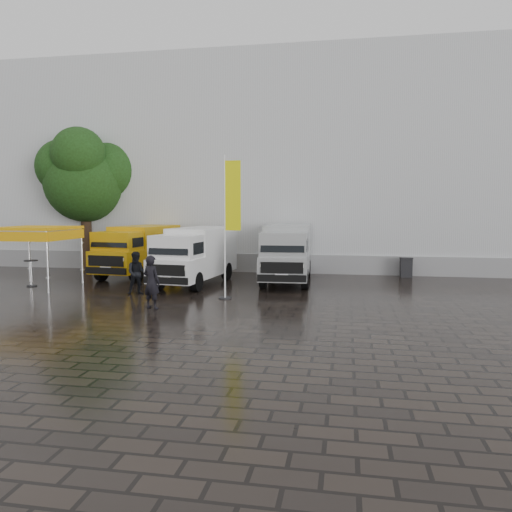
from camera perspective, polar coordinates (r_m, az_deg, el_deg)
The scene contains 13 objects.
ground at distance 19.30m, azimuth -1.87°, elevation -4.90°, with size 120.00×120.00×0.00m, color black.
exhibition_hall at distance 34.70m, azimuth 7.06°, elevation 9.63°, with size 44.00×16.00×12.00m, color silver.
hall_plinth at distance 26.75m, azimuth 5.93°, elevation -0.92°, with size 44.00×0.15×1.00m, color gray.
van_yellow at distance 25.98m, azimuth -13.38°, elevation 0.50°, with size 2.13×5.55×2.56m, color #D0960A, non-canonical shape.
van_white at distance 22.93m, azimuth -6.95°, elevation -0.04°, with size 1.98×5.93×2.57m, color white, non-canonical shape.
van_silver at distance 23.44m, azimuth 3.58°, elevation 0.25°, with size 2.06×6.18×2.68m, color #B6B9BB, non-canonical shape.
canopy_tent at distance 23.89m, azimuth -23.87°, elevation 2.63°, with size 2.91×2.91×2.67m.
flagpole at distance 19.02m, azimuth -3.07°, elevation 4.33°, with size 0.88×0.50×5.48m.
tree at distance 30.50m, azimuth -19.00°, elevation 8.51°, with size 4.55×4.55×8.16m.
cocktail_table at distance 24.38m, azimuth -24.29°, elevation -1.81°, with size 0.60×0.60×1.17m, color black.
wheelie_bin at distance 26.27m, azimuth 16.78°, elevation -1.25°, with size 0.60×0.60×0.99m, color black.
person_front at distance 17.66m, azimuth -11.85°, elevation -2.93°, with size 0.68×0.45×1.86m, color black.
person_tent at distance 20.70m, azimuth -13.42°, elevation -1.91°, with size 0.84×0.66×1.74m, color black.
Camera 1 is at (4.02, -18.55, 3.49)m, focal length 35.00 mm.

